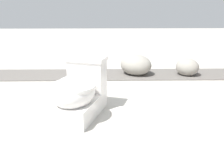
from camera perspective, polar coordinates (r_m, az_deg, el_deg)
The scene contains 5 objects.
ground_plane at distance 2.67m, azimuth -12.27°, elevation -4.86°, with size 14.00×14.00×0.00m, color #B7B2A8.
gravel_strip at distance 3.67m, azimuth -1.34°, elevation 2.06°, with size 0.56×8.00×0.01m, color #605B56.
toilet at distance 2.36m, azimuth -7.33°, elevation -1.90°, with size 0.71×0.55×0.52m.
boulder_near at distance 3.66m, azimuth 5.21°, elevation 4.17°, with size 0.45×0.36×0.29m, color gray.
boulder_far at distance 3.76m, azimuth 16.07°, elevation 3.55°, with size 0.32×0.28×0.24m, color gray.
Camera 1 is at (2.41, 0.52, 1.03)m, focal length 42.00 mm.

